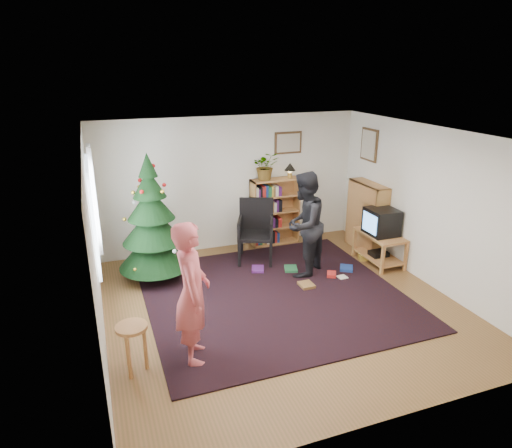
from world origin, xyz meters
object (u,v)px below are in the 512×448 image
object	(u,v)px
picture_back	(288,143)
christmas_tree	(152,229)
person_by_chair	(304,225)
stool	(132,336)
table_lamp	(290,168)
crt_tv	(381,222)
picture_right	(369,145)
tv_stand	(379,246)
person_standing	(192,293)
bookshelf_back	(275,211)
potted_plant	(266,166)
bookshelf_right	(367,216)
armchair	(253,228)

from	to	relation	value
picture_back	christmas_tree	distance (m)	3.11
person_by_chair	stool	bearing A→B (deg)	-10.05
stool	table_lamp	bearing A→B (deg)	43.53
crt_tv	picture_right	bearing A→B (deg)	74.75
table_lamp	picture_right	bearing A→B (deg)	-23.87
crt_tv	table_lamp	distance (m)	2.01
picture_back	stool	bearing A→B (deg)	-135.35
tv_stand	crt_tv	distance (m)	0.45
person_standing	bookshelf_back	bearing A→B (deg)	-26.04
table_lamp	christmas_tree	bearing A→B (deg)	-163.74
bookshelf_back	table_lamp	size ratio (longest dim) A/B	4.53
person_standing	potted_plant	xyz separation A→B (m)	(2.13, 3.15, 0.69)
bookshelf_back	bookshelf_right	distance (m)	1.75
picture_right	person_by_chair	size ratio (longest dim) A/B	0.34
picture_right	crt_tv	size ratio (longest dim) A/B	1.14
tv_stand	person_by_chair	size ratio (longest dim) A/B	0.54
bookshelf_back	bookshelf_right	bearing A→B (deg)	-31.02
crt_tv	person_by_chair	xyz separation A→B (m)	(-1.47, 0.05, 0.10)
christmas_tree	crt_tv	xyz separation A→B (m)	(3.83, -0.73, -0.10)
stool	potted_plant	bearing A→B (deg)	48.16
tv_stand	potted_plant	distance (m)	2.53
potted_plant	christmas_tree	bearing A→B (deg)	-160.39
christmas_tree	bookshelf_back	xyz separation A→B (m)	(2.45, 0.80, -0.21)
picture_right	crt_tv	distance (m)	1.53
picture_back	person_standing	bearing A→B (deg)	-128.72
christmas_tree	person_standing	world-z (taller)	christmas_tree
picture_back	bookshelf_right	distance (m)	2.04
armchair	person_by_chair	xyz separation A→B (m)	(0.57, -0.87, 0.28)
picture_back	christmas_tree	xyz separation A→B (m)	(-2.76, -0.94, -1.07)
armchair	table_lamp	world-z (taller)	table_lamp
table_lamp	armchair	bearing A→B (deg)	-147.80
stool	person_standing	world-z (taller)	person_standing
bookshelf_back	person_standing	xyz separation A→B (m)	(-2.33, -3.15, 0.21)
stool	potted_plant	size ratio (longest dim) A/B	1.13
person_by_chair	picture_right	bearing A→B (deg)	167.30
person_by_chair	bookshelf_right	bearing A→B (deg)	160.03
person_by_chair	potted_plant	distance (m)	1.63
person_standing	person_by_chair	bearing A→B (deg)	-42.75
crt_tv	table_lamp	bearing A→B (deg)	125.00
tv_stand	bookshelf_back	bearing A→B (deg)	131.90
bookshelf_back	bookshelf_right	size ratio (longest dim) A/B	1.00
picture_back	bookshelf_back	size ratio (longest dim) A/B	0.42
potted_plant	armchair	bearing A→B (deg)	-127.39
person_standing	table_lamp	world-z (taller)	person_standing
tv_stand	stool	xyz separation A→B (m)	(-4.42, -1.64, 0.14)
tv_stand	person_standing	size ratio (longest dim) A/B	0.54
crt_tv	person_standing	size ratio (longest dim) A/B	0.30
christmas_tree	crt_tv	world-z (taller)	christmas_tree
picture_back	potted_plant	xyz separation A→B (m)	(-0.51, -0.14, -0.38)
picture_right	potted_plant	distance (m)	1.96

